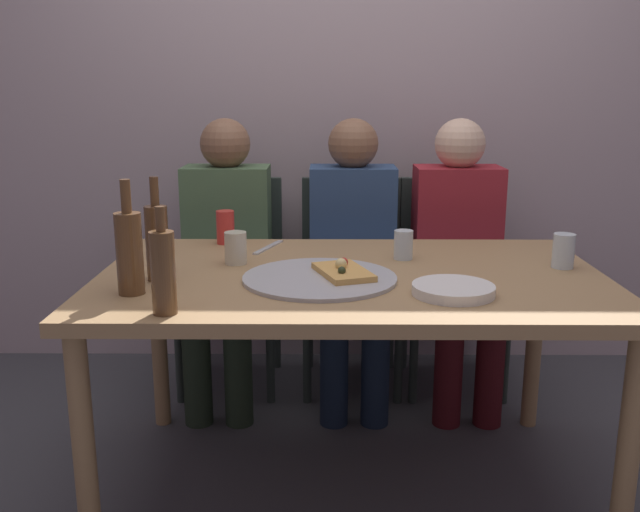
% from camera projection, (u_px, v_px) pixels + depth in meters
% --- Properties ---
extents(ground_plane, '(8.00, 8.00, 0.00)m').
position_uv_depth(ground_plane, '(349.00, 482.00, 2.34)').
color(ground_plane, '#424247').
extents(back_wall, '(6.00, 0.10, 2.60)m').
position_uv_depth(back_wall, '(343.00, 86.00, 3.20)').
color(back_wall, '#B29EA3').
rests_on(back_wall, ground_plane).
extents(dining_table, '(1.56, 0.97, 0.73)m').
position_uv_depth(dining_table, '(351.00, 295.00, 2.18)').
color(dining_table, '#99754C').
rests_on(dining_table, ground_plane).
extents(pizza_tray, '(0.46, 0.46, 0.01)m').
position_uv_depth(pizza_tray, '(320.00, 278.00, 2.08)').
color(pizza_tray, '#ADADB2').
rests_on(pizza_tray, dining_table).
extents(pizza_slice_last, '(0.20, 0.25, 0.05)m').
position_uv_depth(pizza_slice_last, '(343.00, 271.00, 2.09)').
color(pizza_slice_last, tan).
rests_on(pizza_slice_last, pizza_tray).
extents(wine_bottle, '(0.07, 0.07, 0.31)m').
position_uv_depth(wine_bottle, '(157.00, 241.00, 2.06)').
color(wine_bottle, brown).
rests_on(wine_bottle, dining_table).
extents(beer_bottle, '(0.06, 0.06, 0.28)m').
position_uv_depth(beer_bottle, '(163.00, 271.00, 1.75)').
color(beer_bottle, brown).
rests_on(beer_bottle, dining_table).
extents(water_bottle, '(0.07, 0.07, 0.32)m').
position_uv_depth(water_bottle, '(129.00, 251.00, 1.92)').
color(water_bottle, brown).
rests_on(water_bottle, dining_table).
extents(tumbler_near, '(0.07, 0.07, 0.11)m').
position_uv_depth(tumbler_near, '(236.00, 248.00, 2.26)').
color(tumbler_near, beige).
rests_on(tumbler_near, dining_table).
extents(tumbler_far, '(0.07, 0.07, 0.11)m').
position_uv_depth(tumbler_far, '(563.00, 251.00, 2.21)').
color(tumbler_far, silver).
rests_on(tumbler_far, dining_table).
extents(wine_glass, '(0.06, 0.06, 0.10)m').
position_uv_depth(wine_glass, '(403.00, 245.00, 2.33)').
color(wine_glass, silver).
rests_on(wine_glass, dining_table).
extents(soda_can, '(0.07, 0.07, 0.12)m').
position_uv_depth(soda_can, '(225.00, 227.00, 2.55)').
color(soda_can, red).
rests_on(soda_can, dining_table).
extents(plate_stack, '(0.23, 0.23, 0.03)m').
position_uv_depth(plate_stack, '(453.00, 290.00, 1.93)').
color(plate_stack, white).
rests_on(plate_stack, dining_table).
extents(table_knife, '(0.09, 0.21, 0.01)m').
position_uv_depth(table_knife, '(268.00, 247.00, 2.49)').
color(table_knife, '#B7B7BC').
rests_on(table_knife, dining_table).
extents(chair_left, '(0.44, 0.44, 0.90)m').
position_uv_depth(chair_left, '(231.00, 268.00, 3.08)').
color(chair_left, '#2D3833').
rests_on(chair_left, ground_plane).
extents(chair_middle, '(0.44, 0.44, 0.90)m').
position_uv_depth(chair_middle, '(351.00, 268.00, 3.08)').
color(chair_middle, '#2D3833').
rests_on(chair_middle, ground_plane).
extents(chair_right, '(0.44, 0.44, 0.90)m').
position_uv_depth(chair_right, '(452.00, 268.00, 3.07)').
color(chair_right, '#2D3833').
rests_on(chair_right, ground_plane).
extents(guest_in_sweater, '(0.36, 0.56, 1.17)m').
position_uv_depth(guest_in_sweater, '(225.00, 248.00, 2.90)').
color(guest_in_sweater, '#4C6B47').
rests_on(guest_in_sweater, ground_plane).
extents(guest_in_beanie, '(0.36, 0.56, 1.17)m').
position_uv_depth(guest_in_beanie, '(353.00, 248.00, 2.90)').
color(guest_in_beanie, navy).
rests_on(guest_in_beanie, ground_plane).
extents(guest_by_wall, '(0.36, 0.56, 1.17)m').
position_uv_depth(guest_by_wall, '(459.00, 248.00, 2.90)').
color(guest_by_wall, maroon).
rests_on(guest_by_wall, ground_plane).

